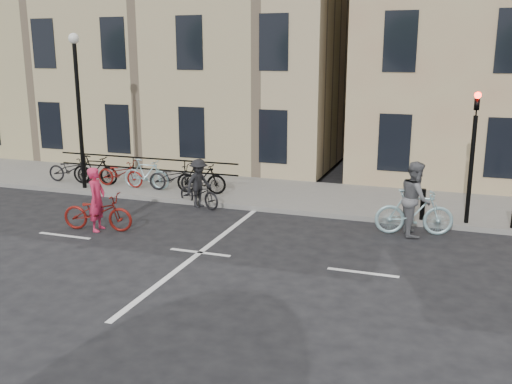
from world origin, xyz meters
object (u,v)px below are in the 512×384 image
(lamp_post, at_px, (78,92))
(cyclist_dark, at_px, (199,188))
(traffic_light, at_px, (474,141))
(cyclist_grey, at_px, (415,205))
(cyclist_pink, at_px, (97,209))

(lamp_post, relative_size, cyclist_dark, 2.87)
(traffic_light, distance_m, lamp_post, 12.74)
(cyclist_grey, bearing_deg, cyclist_dark, 71.48)
(lamp_post, xyz_separation_m, cyclist_dark, (4.68, -0.50, -2.88))
(cyclist_dark, bearing_deg, traffic_light, -63.99)
(traffic_light, distance_m, cyclist_pink, 10.44)
(traffic_light, relative_size, cyclist_grey, 1.81)
(lamp_post, relative_size, cyclist_pink, 2.55)
(lamp_post, distance_m, cyclist_pink, 5.58)
(cyclist_pink, relative_size, cyclist_dark, 1.13)
(lamp_post, relative_size, cyclist_grey, 2.44)
(cyclist_dark, bearing_deg, lamp_post, 106.77)
(traffic_light, height_order, cyclist_dark, traffic_light)
(traffic_light, xyz_separation_m, cyclist_pink, (-9.63, -3.60, -1.84))
(cyclist_pink, height_order, cyclist_dark, cyclist_pink)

